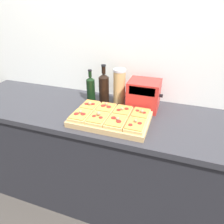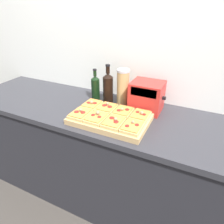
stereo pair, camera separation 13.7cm
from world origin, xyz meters
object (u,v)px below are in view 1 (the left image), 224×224
wine_bottle (104,88)px  toaster_oven (144,95)px  grain_jar_tall (119,87)px  cutting_board (111,119)px  olive_oil_bottle (91,88)px

wine_bottle → toaster_oven: 0.32m
wine_bottle → toaster_oven: bearing=-0.2°
wine_bottle → grain_jar_tall: wine_bottle is taller
wine_bottle → grain_jar_tall: 0.13m
toaster_oven → cutting_board: bearing=-122.0°
cutting_board → grain_jar_tall: bearing=94.9°
cutting_board → olive_oil_bottle: (-0.27, 0.27, 0.09)m
cutting_board → toaster_oven: 0.33m
olive_oil_bottle → toaster_oven: bearing=-0.1°
olive_oil_bottle → wine_bottle: (0.12, -0.00, 0.02)m
olive_oil_bottle → wine_bottle: 0.12m
cutting_board → toaster_oven: toaster_oven is taller
wine_bottle → olive_oil_bottle: bearing=180.0°
grain_jar_tall → toaster_oven: bearing=-0.3°
toaster_oven → grain_jar_tall: bearing=179.7°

